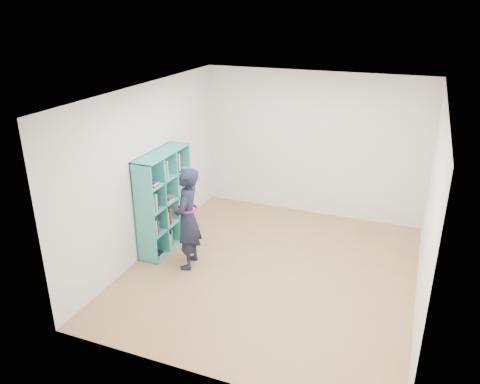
% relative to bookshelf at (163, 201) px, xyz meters
% --- Properties ---
extents(floor, '(4.50, 4.50, 0.00)m').
position_rel_bookshelf_xyz_m(floor, '(1.84, -0.10, -0.78)').
color(floor, olive).
rests_on(floor, ground).
extents(ceiling, '(4.50, 4.50, 0.00)m').
position_rel_bookshelf_xyz_m(ceiling, '(1.84, -0.10, 1.82)').
color(ceiling, white).
rests_on(ceiling, wall_back).
extents(wall_left, '(0.02, 4.50, 2.60)m').
position_rel_bookshelf_xyz_m(wall_left, '(-0.16, -0.10, 0.52)').
color(wall_left, silver).
rests_on(wall_left, floor).
extents(wall_right, '(0.02, 4.50, 2.60)m').
position_rel_bookshelf_xyz_m(wall_right, '(3.84, -0.10, 0.52)').
color(wall_right, silver).
rests_on(wall_right, floor).
extents(wall_back, '(4.00, 0.02, 2.60)m').
position_rel_bookshelf_xyz_m(wall_back, '(1.84, 2.15, 0.52)').
color(wall_back, silver).
rests_on(wall_back, floor).
extents(wall_front, '(4.00, 0.02, 2.60)m').
position_rel_bookshelf_xyz_m(wall_front, '(1.84, -2.35, 0.52)').
color(wall_front, silver).
rests_on(wall_front, floor).
extents(bookshelf, '(0.35, 1.19, 1.58)m').
position_rel_bookshelf_xyz_m(bookshelf, '(0.00, 0.00, 0.00)').
color(bookshelf, teal).
rests_on(bookshelf, floor).
extents(person, '(0.46, 0.62, 1.54)m').
position_rel_bookshelf_xyz_m(person, '(0.64, -0.41, -0.00)').
color(person, black).
rests_on(person, floor).
extents(smartphone, '(0.06, 0.10, 0.14)m').
position_rel_bookshelf_xyz_m(smartphone, '(0.49, -0.34, 0.10)').
color(smartphone, silver).
rests_on(smartphone, person).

